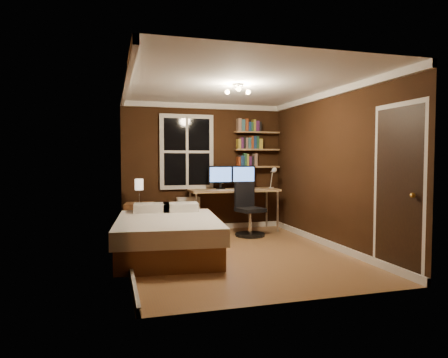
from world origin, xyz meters
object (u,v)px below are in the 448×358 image
object	(u,v)px
office_chair	(249,216)
bedside_lamp	(139,191)
desk	(234,192)
monitor_left	(220,177)
monitor_right	(243,177)
nightstand	(139,220)
desk_lamp	(273,177)
bed	(168,235)
radiator	(188,214)

from	to	relation	value
office_chair	bedside_lamp	bearing A→B (deg)	154.19
desk	monitor_left	bearing A→B (deg)	160.42
desk	monitor_right	distance (m)	0.38
nightstand	office_chair	size ratio (longest dim) A/B	0.63
nightstand	desk	distance (m)	1.88
monitor_right	office_chair	bearing A→B (deg)	-99.58
monitor_left	office_chair	distance (m)	0.99
desk	desk_lamp	xyz separation A→B (m)	(0.79, -0.08, 0.28)
desk	monitor_right	world-z (taller)	monitor_right
nightstand	monitor_left	bearing A→B (deg)	16.92
desk_lamp	bed	bearing A→B (deg)	-146.52
monitor_left	monitor_right	world-z (taller)	same
bedside_lamp	monitor_left	bearing A→B (deg)	7.18
bed	radiator	size ratio (longest dim) A/B	3.24
nightstand	radiator	distance (m)	1.02
monitor_left	desk_lamp	size ratio (longest dim) A/B	1.10
desk	desk_lamp	world-z (taller)	desk_lamp
monitor_left	nightstand	bearing A→B (deg)	-172.82
bed	monitor_left	world-z (taller)	monitor_left
desk	office_chair	xyz separation A→B (m)	(0.13, -0.52, -0.40)
bed	nightstand	xyz separation A→B (m)	(-0.31, 1.49, 0.02)
monitor_right	office_chair	distance (m)	0.92
nightstand	desk	bearing A→B (deg)	13.24
nightstand	monitor_right	xyz separation A→B (m)	(2.05, 0.20, 0.74)
office_chair	bed	bearing A→B (deg)	-160.54
nightstand	monitor_right	world-z (taller)	monitor_right
bedside_lamp	desk	xyz separation A→B (m)	(1.82, 0.11, -0.07)
bed	monitor_right	size ratio (longest dim) A/B	4.45
bedside_lamp	monitor_right	world-z (taller)	monitor_right
bedside_lamp	desk	world-z (taller)	bedside_lamp
radiator	bedside_lamp	bearing A→B (deg)	-160.51
nightstand	bedside_lamp	distance (m)	0.53
bed	monitor_right	distance (m)	2.54
bed	monitor_left	distance (m)	2.24
radiator	desk	xyz separation A→B (m)	(0.86, -0.23, 0.43)
monitor_right	bed	bearing A→B (deg)	-135.91
bed	monitor_left	xyz separation A→B (m)	(1.27, 1.69, 0.76)
bedside_lamp	radiator	bearing A→B (deg)	19.49
bed	desk_lamp	distance (m)	2.87
radiator	monitor_left	size ratio (longest dim) A/B	1.37
desk	desk_lamp	bearing A→B (deg)	-5.54
bedside_lamp	radiator	xyz separation A→B (m)	(0.96, 0.34, -0.50)
bedside_lamp	monitor_left	world-z (taller)	monitor_left
monitor_right	monitor_left	bearing A→B (deg)	180.00
bed	radiator	bearing A→B (deg)	76.28
radiator	desk_lamp	xyz separation A→B (m)	(1.65, -0.30, 0.71)
nightstand	desk	size ratio (longest dim) A/B	0.36
radiator	office_chair	world-z (taller)	office_chair
nightstand	monitor_right	size ratio (longest dim) A/B	1.28
nightstand	monitor_left	distance (m)	1.75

